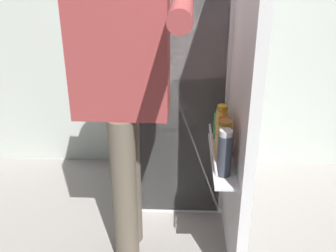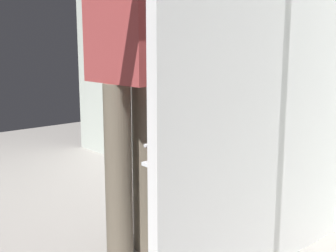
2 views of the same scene
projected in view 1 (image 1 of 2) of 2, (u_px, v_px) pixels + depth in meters
The scene contains 3 objects.
ground_plane at pixel (166, 241), 2.22m from camera, with size 6.80×6.80×0.00m, color gray.
refrigerator at pixel (174, 59), 2.30m from camera, with size 0.68×1.23×1.74m.
person at pixel (124, 80), 1.78m from camera, with size 0.51×0.72×1.58m.
Camera 1 is at (0.07, -1.73, 1.53)m, focal length 43.79 mm.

